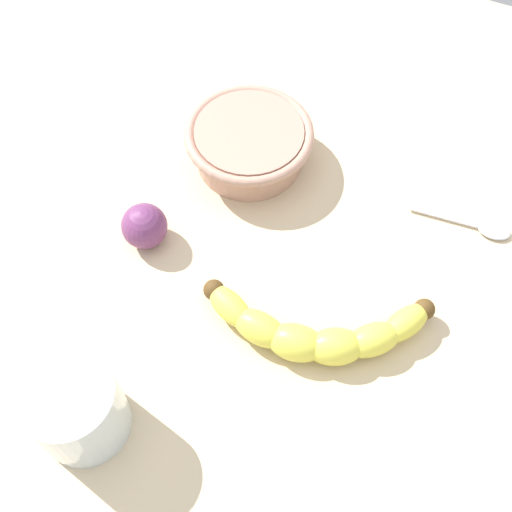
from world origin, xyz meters
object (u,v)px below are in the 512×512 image
banana (316,332)px  smoothie_glass (77,410)px  ceramic_bowl (249,143)px  teaspoon (488,229)px  plum_fruit (144,226)px

banana → smoothie_glass: size_ratio=2.60×
ceramic_bowl → teaspoon: bearing=-87.5°
banana → smoothie_glass: (-16.42, 16.65, 2.22)cm
ceramic_bowl → plum_fruit: ceramic_bowl is taller
plum_fruit → teaspoon: bearing=-65.1°
plum_fruit → teaspoon: size_ratio=0.44×
banana → teaspoon: 23.70cm
plum_fruit → smoothie_glass: bearing=-167.5°
ceramic_bowl → plum_fruit: size_ratio=2.97×
ceramic_bowl → teaspoon: size_ratio=1.31×
smoothie_glass → plum_fruit: (20.40, 4.52, -1.60)cm
banana → plum_fruit: bearing=151.9°
smoothie_glass → plum_fruit: 20.95cm
banana → ceramic_bowl: bearing=112.1°
banana → smoothie_glass: 23.49cm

